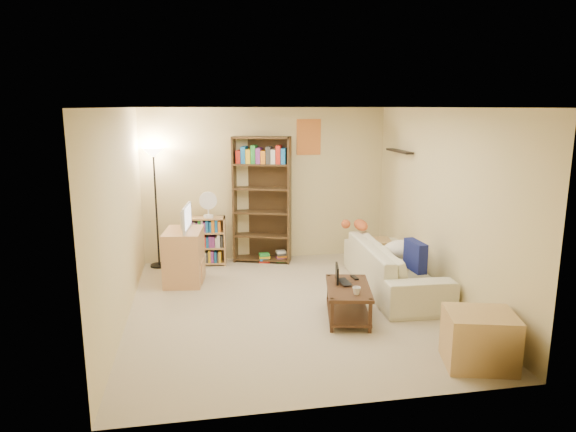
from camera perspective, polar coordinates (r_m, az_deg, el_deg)
The scene contains 19 objects.
room at distance 6.24m, azimuth 0.23°, elevation 3.88°, with size 4.50×4.54×2.52m.
sofa at distance 7.33m, azimuth 11.67°, elevation -5.54°, with size 0.95×2.25×0.65m, color beige.
navy_pillow at distance 6.86m, azimuth 13.96°, elevation -4.31°, with size 0.43×0.13×0.38m, color navy.
cream_blanket at distance 7.37m, azimuth 12.79°, elevation -3.62°, with size 0.60×0.43×0.26m, color white.
tabby_cat at distance 7.92m, azimuth 7.79°, elevation -0.98°, with size 0.51×0.20×0.18m.
coffee_table at distance 6.28m, azimuth 6.70°, elevation -9.05°, with size 0.68×1.00×0.40m.
laptop at distance 6.35m, azimuth 6.65°, elevation -7.29°, with size 0.20×0.30×0.02m, color black.
laptop_screen at distance 6.30m, azimuth 5.47°, elevation -6.35°, with size 0.01×0.30×0.20m, color white.
mug at distance 5.98m, azimuth 7.62°, elevation -8.23°, with size 0.13×0.13×0.09m, color white.
tv_remote at distance 6.52m, azimuth 7.40°, elevation -6.79°, with size 0.05×0.16×0.02m, color black.
tv_stand at distance 7.59m, azimuth -11.48°, elevation -4.43°, with size 0.52×0.72×0.78m, color tan.
television at distance 7.45m, azimuth -11.66°, elevation -0.21°, with size 0.17×0.64×0.37m, color black.
tall_bookshelf at distance 8.31m, azimuth -2.91°, elevation 2.15°, with size 0.97×0.57×2.05m.
short_bookshelf at distance 8.36m, azimuth -9.03°, elevation -2.77°, with size 0.63×0.30×0.78m.
desk_fan at distance 8.19m, azimuth -8.87°, elevation 1.39°, with size 0.28×0.16×0.42m.
floor_lamp at distance 8.21m, azimuth -14.63°, elevation 4.66°, with size 0.32×0.32×1.89m.
side_table at distance 8.14m, azimuth 9.78°, elevation -4.27°, with size 0.43×0.43×0.49m, color tan.
end_cabinet at distance 5.52m, azimuth 20.50°, elevation -12.70°, with size 0.65×0.54×0.54m, color tan.
book_stacks at distance 8.46m, azimuth -1.60°, elevation -4.57°, with size 0.47×0.15×0.19m.
Camera 1 is at (-1.10, -6.07, 2.51)m, focal length 32.00 mm.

